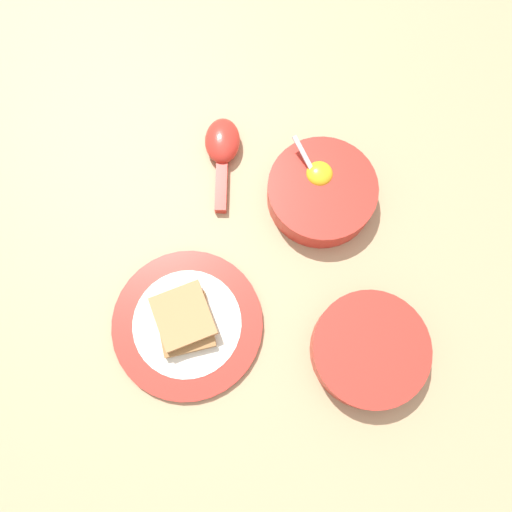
{
  "coord_description": "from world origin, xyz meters",
  "views": [
    {
      "loc": [
        -0.11,
        0.22,
        0.75
      ],
      "look_at": [
        -0.02,
        0.04,
        0.02
      ],
      "focal_mm": 35.0,
      "sensor_mm": 36.0,
      "label": 1
    }
  ],
  "objects_px": {
    "soup_spoon": "(222,147)",
    "congee_bowl": "(370,349)",
    "toast_sandwich": "(184,320)",
    "egg_bowl": "(321,192)",
    "toast_plate": "(188,324)"
  },
  "relations": [
    {
      "from": "egg_bowl",
      "to": "toast_sandwich",
      "type": "relative_size",
      "value": 1.4
    },
    {
      "from": "egg_bowl",
      "to": "soup_spoon",
      "type": "relative_size",
      "value": 1.07
    },
    {
      "from": "toast_sandwich",
      "to": "egg_bowl",
      "type": "bearing_deg",
      "value": -110.59
    },
    {
      "from": "toast_plate",
      "to": "soup_spoon",
      "type": "xyz_separation_m",
      "value": [
        0.08,
        -0.28,
        0.01
      ]
    },
    {
      "from": "soup_spoon",
      "to": "toast_plate",
      "type": "bearing_deg",
      "value": 105.69
    },
    {
      "from": "toast_sandwich",
      "to": "soup_spoon",
      "type": "bearing_deg",
      "value": -74.83
    },
    {
      "from": "toast_sandwich",
      "to": "congee_bowl",
      "type": "relative_size",
      "value": 0.72
    },
    {
      "from": "soup_spoon",
      "to": "congee_bowl",
      "type": "height_order",
      "value": "congee_bowl"
    },
    {
      "from": "toast_sandwich",
      "to": "congee_bowl",
      "type": "height_order",
      "value": "congee_bowl"
    },
    {
      "from": "egg_bowl",
      "to": "toast_plate",
      "type": "distance_m",
      "value": 0.29
    },
    {
      "from": "egg_bowl",
      "to": "congee_bowl",
      "type": "xyz_separation_m",
      "value": [
        -0.16,
        0.19,
        -0.0
      ]
    },
    {
      "from": "egg_bowl",
      "to": "soup_spoon",
      "type": "xyz_separation_m",
      "value": [
        0.18,
        -0.01,
        -0.01
      ]
    },
    {
      "from": "egg_bowl",
      "to": "congee_bowl",
      "type": "height_order",
      "value": "egg_bowl"
    },
    {
      "from": "toast_plate",
      "to": "soup_spoon",
      "type": "distance_m",
      "value": 0.29
    },
    {
      "from": "egg_bowl",
      "to": "toast_plate",
      "type": "height_order",
      "value": "egg_bowl"
    }
  ]
}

